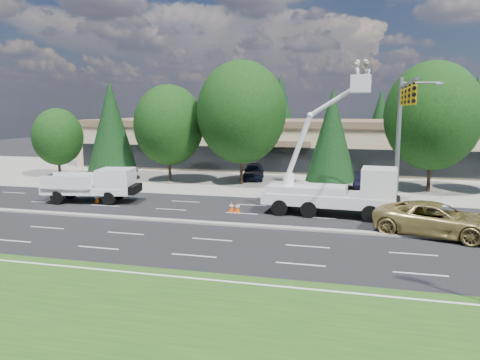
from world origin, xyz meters
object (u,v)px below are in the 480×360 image
(utility_pickup, at_px, (96,188))
(bucket_truck, at_px, (339,184))
(minivan, at_px, (436,219))
(signal_mast, at_px, (402,120))

(utility_pickup, height_order, bucket_truck, bucket_truck)
(minivan, bearing_deg, utility_pickup, 97.27)
(signal_mast, relative_size, bucket_truck, 1.04)
(utility_pickup, bearing_deg, minivan, -19.07)
(signal_mast, xyz_separation_m, minivan, (1.47, -6.44, -5.16))
(utility_pickup, bearing_deg, signal_mast, -2.57)
(bucket_truck, distance_m, minivan, 6.51)
(signal_mast, height_order, utility_pickup, signal_mast)
(bucket_truck, bearing_deg, minivan, -30.02)
(utility_pickup, bearing_deg, bucket_truck, -10.34)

